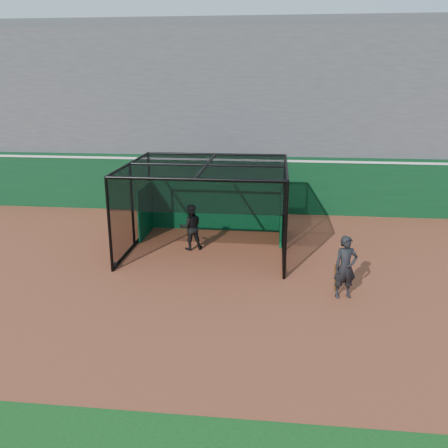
# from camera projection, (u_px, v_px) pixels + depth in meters

# --- Properties ---
(ground) EXTENTS (120.00, 120.00, 0.00)m
(ground) POSITION_uv_depth(u_px,v_px,m) (189.00, 292.00, 13.22)
(ground) COLOR brown
(ground) RESTS_ON ground
(outfield_wall) EXTENTS (50.00, 0.50, 2.50)m
(outfield_wall) POSITION_uv_depth(u_px,v_px,m) (223.00, 183.00, 20.91)
(outfield_wall) COLOR #093518
(outfield_wall) RESTS_ON ground
(grandstand) EXTENTS (50.00, 7.85, 8.95)m
(grandstand) POSITION_uv_depth(u_px,v_px,m) (232.00, 104.00, 23.56)
(grandstand) COLOR #4C4C4F
(grandstand) RESTS_ON ground
(batting_cage) EXTENTS (5.35, 4.77, 2.95)m
(batting_cage) POSITION_uv_depth(u_px,v_px,m) (207.00, 208.00, 16.17)
(batting_cage) COLOR black
(batting_cage) RESTS_ON ground
(batter) EXTENTS (0.93, 0.82, 1.60)m
(batter) POSITION_uv_depth(u_px,v_px,m) (191.00, 227.00, 16.32)
(batter) COLOR black
(batter) RESTS_ON ground
(on_deck_player) EXTENTS (0.72, 0.56, 1.74)m
(on_deck_player) POSITION_uv_depth(u_px,v_px,m) (345.00, 267.00, 12.68)
(on_deck_player) COLOR black
(on_deck_player) RESTS_ON ground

